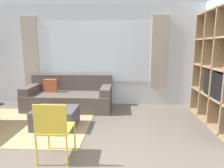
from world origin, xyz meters
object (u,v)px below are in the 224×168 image
Objects in this scene: ottoman at (56,118)px; folding_chair at (54,126)px; couch_main at (69,97)px; shelving_unit at (222,70)px.

folding_chair is at bearing -71.57° from ottoman.
folding_chair is (0.46, -2.44, 0.22)m from couch_main.
folding_chair reaches higher than couch_main.
couch_main is 2.49m from folding_chair.
couch_main is at bearing 163.97° from shelving_unit.
couch_main is (-3.35, 0.96, -0.85)m from shelving_unit.
shelving_unit is 3.59m from couch_main.
couch_main is 1.26m from ottoman.
shelving_unit is at bearing -152.92° from folding_chair.
ottoman is 0.96× the size of folding_chair.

